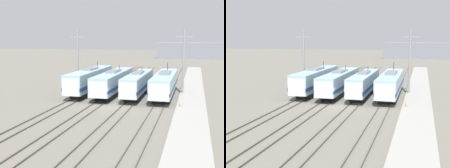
% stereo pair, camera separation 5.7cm
% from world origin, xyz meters
% --- Properties ---
extents(ground_plane, '(400.00, 400.00, 0.00)m').
position_xyz_m(ground_plane, '(0.00, 0.00, 0.00)').
color(ground_plane, slate).
extents(rail_pair_far_left, '(1.51, 120.00, 0.15)m').
position_xyz_m(rail_pair_far_left, '(-6.56, 0.00, 0.07)').
color(rail_pair_far_left, '#4C4238').
rests_on(rail_pair_far_left, ground_plane).
extents(rail_pair_center_left, '(1.51, 120.00, 0.15)m').
position_xyz_m(rail_pair_center_left, '(-2.19, 0.00, 0.07)').
color(rail_pair_center_left, '#4C4238').
rests_on(rail_pair_center_left, ground_plane).
extents(rail_pair_center_right, '(1.51, 120.00, 0.15)m').
position_xyz_m(rail_pair_center_right, '(2.19, 0.00, 0.07)').
color(rail_pair_center_right, '#4C4238').
rests_on(rail_pair_center_right, ground_plane).
extents(rail_pair_far_right, '(1.51, 120.00, 0.15)m').
position_xyz_m(rail_pair_far_right, '(6.56, 0.00, 0.07)').
color(rail_pair_far_right, '#4C4238').
rests_on(rail_pair_far_right, ground_plane).
extents(locomotive_far_left, '(3.04, 18.38, 5.24)m').
position_xyz_m(locomotive_far_left, '(-6.56, 9.38, 2.25)').
color(locomotive_far_left, '#232326').
rests_on(locomotive_far_left, ground_plane).
extents(locomotive_center_left, '(3.06, 18.54, 4.59)m').
position_xyz_m(locomotive_center_left, '(-2.19, 9.01, 2.12)').
color(locomotive_center_left, '#232326').
rests_on(locomotive_center_left, ground_plane).
extents(locomotive_center_right, '(2.74, 16.85, 4.56)m').
position_xyz_m(locomotive_center_right, '(2.19, 8.34, 2.11)').
color(locomotive_center_right, '#232326').
rests_on(locomotive_center_right, ground_plane).
extents(locomotive_far_right, '(3.13, 18.61, 5.29)m').
position_xyz_m(locomotive_far_right, '(6.56, 9.20, 2.10)').
color(locomotive_far_right, '#232326').
rests_on(locomotive_far_right, ground_plane).
extents(catenary_tower_left, '(2.72, 0.36, 11.10)m').
position_xyz_m(catenary_tower_left, '(-9.61, 11.67, 5.74)').
color(catenary_tower_left, gray).
rests_on(catenary_tower_left, ground_plane).
extents(catenary_tower_right, '(2.72, 0.36, 11.10)m').
position_xyz_m(catenary_tower_right, '(9.38, 11.67, 5.74)').
color(catenary_tower_right, gray).
rests_on(catenary_tower_right, ground_plane).
extents(platform, '(4.00, 120.00, 0.32)m').
position_xyz_m(platform, '(10.96, 0.00, 0.16)').
color(platform, '#A8A59E').
rests_on(platform, ground_plane).
extents(traffic_cone, '(0.30, 0.30, 0.50)m').
position_xyz_m(traffic_cone, '(9.46, 0.80, 0.56)').
color(traffic_cone, orange).
rests_on(traffic_cone, platform).
extents(depot_building, '(38.88, 14.96, 7.23)m').
position_xyz_m(depot_building, '(13.36, 109.46, 3.61)').
color(depot_building, gray).
rests_on(depot_building, ground_plane).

